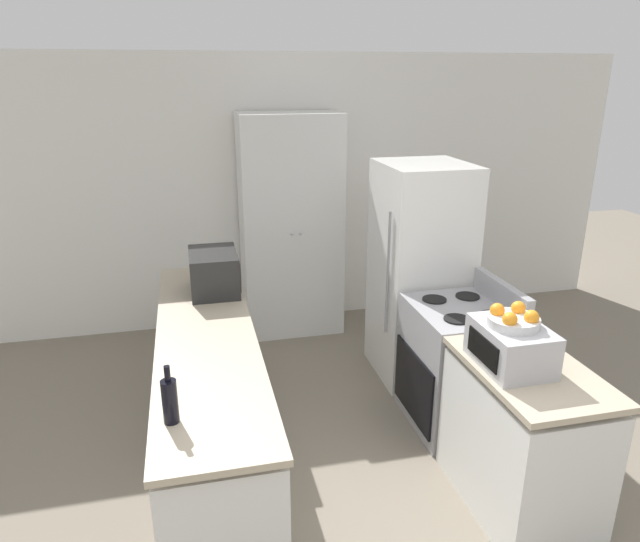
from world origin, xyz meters
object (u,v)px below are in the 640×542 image
microwave (214,272)px  toaster_oven (511,346)px  fruit_bowl (514,319)px  refrigerator (420,273)px  stove (457,365)px  wine_bottle (170,400)px  pantry_cabinet (291,226)px

microwave → toaster_oven: microwave is taller
microwave → fruit_bowl: fruit_bowl is taller
fruit_bowl → refrigerator: bearing=85.0°
fruit_bowl → stove: bearing=80.9°
wine_bottle → toaster_oven: 1.80m
refrigerator → fruit_bowl: refrigerator is taller
pantry_cabinet → wine_bottle: bearing=-111.1°
refrigerator → toaster_oven: refrigerator is taller
stove → wine_bottle: (-1.92, -0.93, 0.55)m
pantry_cabinet → fruit_bowl: (0.71, -2.67, 0.13)m
stove → toaster_oven: toaster_oven is taller
stove → refrigerator: refrigerator is taller
refrigerator → stove: bearing=-90.7°
stove → toaster_oven: size_ratio=2.38×
toaster_oven → wine_bottle: bearing=-176.1°
wine_bottle → microwave: bearing=79.7°
stove → fruit_bowl: fruit_bowl is taller
stove → wine_bottle: size_ratio=3.66×
refrigerator → wine_bottle: size_ratio=6.14×
microwave → fruit_bowl: size_ratio=1.71×
toaster_oven → fruit_bowl: fruit_bowl is taller
pantry_cabinet → fruit_bowl: 2.77m
fruit_bowl → wine_bottle: bearing=-175.9°
microwave → wine_bottle: 1.66m
toaster_oven → fruit_bowl: 0.16m
microwave → wine_bottle: size_ratio=1.65×
stove → fruit_bowl: bearing=-99.1°
pantry_cabinet → stove: pantry_cabinet is taller
microwave → fruit_bowl: (1.50, -1.51, 0.13)m
microwave → refrigerator: bearing=2.1°
refrigerator → wine_bottle: 2.58m
pantry_cabinet → fruit_bowl: pantry_cabinet is taller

